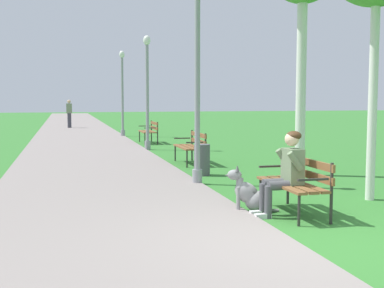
# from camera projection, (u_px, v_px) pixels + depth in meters

# --- Properties ---
(ground_plane) EXTENTS (120.00, 120.00, 0.00)m
(ground_plane) POSITION_uv_depth(u_px,v_px,m) (311.00, 245.00, 5.95)
(ground_plane) COLOR #33752D
(paved_path) EXTENTS (3.97, 60.00, 0.04)m
(paved_path) POSITION_uv_depth(u_px,v_px,m) (76.00, 129.00, 28.59)
(paved_path) COLOR gray
(paved_path) RESTS_ON ground
(park_bench_near) EXTENTS (0.55, 1.50, 0.85)m
(park_bench_near) POSITION_uv_depth(u_px,v_px,m) (297.00, 180.00, 7.50)
(park_bench_near) COLOR brown
(park_bench_near) RESTS_ON ground
(park_bench_mid) EXTENTS (0.55, 1.50, 0.85)m
(park_bench_mid) POSITION_uv_depth(u_px,v_px,m) (192.00, 145.00, 13.27)
(park_bench_mid) COLOR brown
(park_bench_mid) RESTS_ON ground
(park_bench_far) EXTENTS (0.55, 1.50, 0.85)m
(park_bench_far) POSITION_uv_depth(u_px,v_px,m) (150.00, 130.00, 19.46)
(park_bench_far) COLOR brown
(park_bench_far) RESTS_ON ground
(person_seated_on_near_bench) EXTENTS (0.74, 0.49, 1.25)m
(person_seated_on_near_bench) POSITION_uv_depth(u_px,v_px,m) (286.00, 170.00, 7.38)
(person_seated_on_near_bench) COLOR #4C4C51
(person_seated_on_near_bench) RESTS_ON ground
(dog_grey) EXTENTS (0.80, 0.44, 0.71)m
(dog_grey) POSITION_uv_depth(u_px,v_px,m) (250.00, 195.00, 7.69)
(dog_grey) COLOR gray
(dog_grey) RESTS_ON ground
(lamp_post_near) EXTENTS (0.24, 0.24, 4.59)m
(lamp_post_near) POSITION_uv_depth(u_px,v_px,m) (197.00, 66.00, 9.94)
(lamp_post_near) COLOR gray
(lamp_post_near) RESTS_ON ground
(lamp_post_mid) EXTENTS (0.24, 0.24, 3.81)m
(lamp_post_mid) POSITION_uv_depth(u_px,v_px,m) (147.00, 91.00, 16.82)
(lamp_post_mid) COLOR gray
(lamp_post_mid) RESTS_ON ground
(lamp_post_far) EXTENTS (0.24, 0.24, 3.86)m
(lamp_post_far) POSITION_uv_depth(u_px,v_px,m) (122.00, 92.00, 22.75)
(lamp_post_far) COLOR gray
(lamp_post_far) RESTS_ON ground
(litter_bin) EXTENTS (0.36, 0.36, 0.70)m
(litter_bin) POSITION_uv_depth(u_px,v_px,m) (202.00, 160.00, 11.31)
(litter_bin) COLOR #515156
(litter_bin) RESTS_ON ground
(pedestrian_distant) EXTENTS (0.32, 0.22, 1.65)m
(pedestrian_distant) POSITION_uv_depth(u_px,v_px,m) (69.00, 114.00, 29.08)
(pedestrian_distant) COLOR #383842
(pedestrian_distant) RESTS_ON ground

